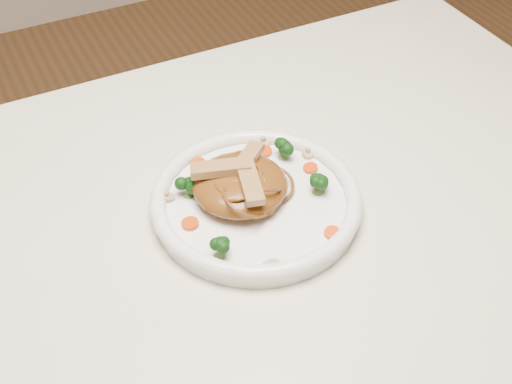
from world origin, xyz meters
name	(u,v)px	position (x,y,z in m)	size (l,w,h in m)	color
table	(228,299)	(0.00, 0.00, 0.65)	(1.20, 0.80, 0.75)	beige
plate	(256,205)	(0.06, 0.04, 0.76)	(0.25, 0.25, 0.02)	white
noodle_mound	(240,185)	(0.05, 0.05, 0.78)	(0.12, 0.12, 0.04)	brown
chicken_a	(248,158)	(0.07, 0.07, 0.80)	(0.06, 0.02, 0.01)	tan
chicken_b	(221,168)	(0.03, 0.07, 0.81)	(0.07, 0.02, 0.01)	tan
chicken_c	(250,183)	(0.05, 0.03, 0.80)	(0.07, 0.02, 0.01)	tan
broccoli_0	(283,148)	(0.13, 0.09, 0.78)	(0.03, 0.03, 0.03)	#0D390B
broccoli_1	(188,188)	(-0.01, 0.08, 0.78)	(0.02, 0.02, 0.03)	#0D390B
broccoli_2	(219,246)	(-0.02, -0.02, 0.78)	(0.03, 0.03, 0.03)	#0D390B
broccoli_3	(318,184)	(0.13, 0.02, 0.78)	(0.02, 0.02, 0.03)	#0D390B
carrot_0	(264,152)	(0.11, 0.11, 0.77)	(0.02, 0.02, 0.01)	#CD3907
carrot_1	(190,224)	(-0.03, 0.03, 0.77)	(0.02, 0.02, 0.01)	#CD3907
carrot_2	(310,168)	(0.15, 0.06, 0.77)	(0.02, 0.02, 0.01)	#CD3907
carrot_3	(198,163)	(0.02, 0.13, 0.77)	(0.02, 0.02, 0.01)	#CD3907
carrot_4	(332,233)	(0.11, -0.05, 0.77)	(0.02, 0.02, 0.01)	#CD3907
mushroom_0	(271,267)	(0.03, -0.07, 0.77)	(0.02, 0.02, 0.01)	#C4AB93
mushroom_1	(308,153)	(0.16, 0.08, 0.77)	(0.02, 0.02, 0.01)	#C4AB93
mushroom_2	(166,197)	(-0.04, 0.09, 0.77)	(0.02, 0.02, 0.01)	#C4AB93
mushroom_3	(263,142)	(0.12, 0.13, 0.77)	(0.02, 0.02, 0.01)	#C4AB93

